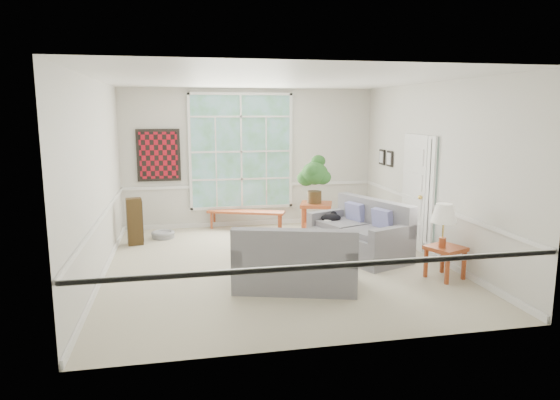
# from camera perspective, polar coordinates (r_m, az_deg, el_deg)

# --- Properties ---
(floor) EXTENTS (5.50, 6.00, 0.01)m
(floor) POSITION_cam_1_polar(r_m,az_deg,el_deg) (8.37, -0.40, -7.39)
(floor) COLOR #B9B097
(floor) RESTS_ON ground
(ceiling) EXTENTS (5.50, 6.00, 0.02)m
(ceiling) POSITION_cam_1_polar(r_m,az_deg,el_deg) (8.00, -0.43, 13.62)
(ceiling) COLOR white
(ceiling) RESTS_ON ground
(wall_back) EXTENTS (5.50, 0.02, 3.00)m
(wall_back) POSITION_cam_1_polar(r_m,az_deg,el_deg) (10.99, -3.43, 4.80)
(wall_back) COLOR silver
(wall_back) RESTS_ON ground
(wall_front) EXTENTS (5.50, 0.02, 3.00)m
(wall_front) POSITION_cam_1_polar(r_m,az_deg,el_deg) (5.17, 5.98, -1.21)
(wall_front) COLOR silver
(wall_front) RESTS_ON ground
(wall_left) EXTENTS (0.02, 6.00, 3.00)m
(wall_left) POSITION_cam_1_polar(r_m,az_deg,el_deg) (7.99, -20.17, 2.22)
(wall_left) COLOR silver
(wall_left) RESTS_ON ground
(wall_right) EXTENTS (0.02, 6.00, 3.00)m
(wall_right) POSITION_cam_1_polar(r_m,az_deg,el_deg) (8.98, 17.10, 3.20)
(wall_right) COLOR silver
(wall_right) RESTS_ON ground
(window_back) EXTENTS (2.30, 0.08, 2.40)m
(window_back) POSITION_cam_1_polar(r_m,az_deg,el_deg) (10.91, -4.45, 5.54)
(window_back) COLOR white
(window_back) RESTS_ON wall_back
(entry_door) EXTENTS (0.08, 0.90, 2.10)m
(entry_door) POSITION_cam_1_polar(r_m,az_deg,el_deg) (9.55, 15.04, 0.96)
(entry_door) COLOR white
(entry_door) RESTS_ON floor
(door_sidelight) EXTENTS (0.08, 0.26, 1.90)m
(door_sidelight) POSITION_cam_1_polar(r_m,az_deg,el_deg) (8.98, 16.85, 0.96)
(door_sidelight) COLOR white
(door_sidelight) RESTS_ON wall_right
(wall_art) EXTENTS (0.90, 0.06, 1.10)m
(wall_art) POSITION_cam_1_polar(r_m,az_deg,el_deg) (10.83, -13.71, 4.99)
(wall_art) COLOR #590C13
(wall_art) RESTS_ON wall_back
(wall_frame_near) EXTENTS (0.04, 0.26, 0.32)m
(wall_frame_near) POSITION_cam_1_polar(r_m,az_deg,el_deg) (10.52, 12.39, 4.63)
(wall_frame_near) COLOR black
(wall_frame_near) RESTS_ON wall_right
(wall_frame_far) EXTENTS (0.04, 0.26, 0.32)m
(wall_frame_far) POSITION_cam_1_polar(r_m,az_deg,el_deg) (10.89, 11.54, 4.83)
(wall_frame_far) COLOR black
(wall_frame_far) RESTS_ON wall_right
(loveseat_right) EXTENTS (1.53, 2.02, 0.98)m
(loveseat_right) POSITION_cam_1_polar(r_m,az_deg,el_deg) (8.83, 8.96, -3.26)
(loveseat_right) COLOR slate
(loveseat_right) RESTS_ON floor
(loveseat_front) EXTENTS (1.91, 1.34, 0.93)m
(loveseat_front) POSITION_cam_1_polar(r_m,az_deg,el_deg) (7.20, 1.79, -6.38)
(loveseat_front) COLOR slate
(loveseat_front) RESTS_ON floor
(coffee_table) EXTENTS (1.17, 0.85, 0.39)m
(coffee_table) POSITION_cam_1_polar(r_m,az_deg,el_deg) (8.60, -0.97, -5.51)
(coffee_table) COLOR #A04320
(coffee_table) RESTS_ON floor
(pewter_bowl) EXTENTS (0.42, 0.42, 0.08)m
(pewter_bowl) POSITION_cam_1_polar(r_m,az_deg,el_deg) (8.60, -0.75, -3.90)
(pewter_bowl) COLOR #9C9CA1
(pewter_bowl) RESTS_ON coffee_table
(window_bench) EXTENTS (1.68, 0.89, 0.39)m
(window_bench) POSITION_cam_1_polar(r_m,az_deg,el_deg) (10.82, -3.91, -2.28)
(window_bench) COLOR #A04320
(window_bench) RESTS_ON floor
(end_table) EXTENTS (0.80, 0.80, 0.63)m
(end_table) POSITION_cam_1_polar(r_m,az_deg,el_deg) (10.44, 4.14, -2.06)
(end_table) COLOR #A04320
(end_table) RESTS_ON floor
(houseplant) EXTENTS (0.83, 0.83, 1.01)m
(houseplant) POSITION_cam_1_polar(r_m,az_deg,el_deg) (10.29, 3.98, 2.41)
(houseplant) COLOR #265721
(houseplant) RESTS_ON end_table
(side_table) EXTENTS (0.64, 0.64, 0.50)m
(side_table) POSITION_cam_1_polar(r_m,az_deg,el_deg) (8.02, 18.32, -6.78)
(side_table) COLOR #A04320
(side_table) RESTS_ON floor
(table_lamp) EXTENTS (0.40, 0.40, 0.66)m
(table_lamp) POSITION_cam_1_polar(r_m,az_deg,el_deg) (7.83, 18.16, -2.80)
(table_lamp) COLOR white
(table_lamp) RESTS_ON side_table
(pet_bed) EXTENTS (0.57, 0.57, 0.14)m
(pet_bed) POSITION_cam_1_polar(r_m,az_deg,el_deg) (10.32, -13.22, -3.86)
(pet_bed) COLOR gray
(pet_bed) RESTS_ON floor
(floor_speaker) EXTENTS (0.31, 0.26, 0.90)m
(floor_speaker) POSITION_cam_1_polar(r_m,az_deg,el_deg) (9.86, -16.28, -2.38)
(floor_speaker) COLOR #382711
(floor_speaker) RESTS_ON floor
(cat) EXTENTS (0.46, 0.43, 0.18)m
(cat) POSITION_cam_1_polar(r_m,az_deg,el_deg) (9.21, 5.85, -2.00)
(cat) COLOR black
(cat) RESTS_ON loveseat_right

